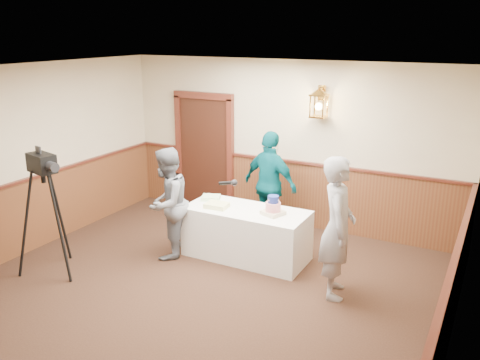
# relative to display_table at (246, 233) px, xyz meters

# --- Properties ---
(ground) EXTENTS (7.00, 7.00, 0.00)m
(ground) POSITION_rel_display_table_xyz_m (-0.06, -1.90, -0.38)
(ground) COLOR black
(ground) RESTS_ON ground
(room_shell) EXTENTS (6.02, 7.02, 2.81)m
(room_shell) POSITION_rel_display_table_xyz_m (-0.11, -1.45, 1.15)
(room_shell) COLOR #C3B092
(room_shell) RESTS_ON ground
(display_table) EXTENTS (1.80, 0.80, 0.75)m
(display_table) POSITION_rel_display_table_xyz_m (0.00, 0.00, 0.00)
(display_table) COLOR white
(display_table) RESTS_ON ground
(tiered_cake) EXTENTS (0.35, 0.35, 0.28)m
(tiered_cake) POSITION_rel_display_table_xyz_m (0.43, -0.01, 0.48)
(tiered_cake) COLOR beige
(tiered_cake) RESTS_ON display_table
(sheet_cake_yellow) EXTENTS (0.34, 0.27, 0.07)m
(sheet_cake_yellow) POSITION_rel_display_table_xyz_m (-0.42, -0.13, 0.41)
(sheet_cake_yellow) COLOR #D2D680
(sheet_cake_yellow) RESTS_ON display_table
(sheet_cake_green) EXTENTS (0.33, 0.30, 0.06)m
(sheet_cake_green) POSITION_rel_display_table_xyz_m (-0.69, 0.14, 0.41)
(sheet_cake_green) COLOR #AFEDA7
(sheet_cake_green) RESTS_ON display_table
(interviewer) EXTENTS (1.53, 0.87, 1.65)m
(interviewer) POSITION_rel_display_table_xyz_m (-1.04, -0.50, 0.45)
(interviewer) COLOR slate
(interviewer) RESTS_ON ground
(baker) EXTENTS (0.62, 0.77, 1.82)m
(baker) POSITION_rel_display_table_xyz_m (1.49, -0.45, 0.53)
(baker) COLOR gray
(baker) RESTS_ON ground
(assistant_p) EXTENTS (1.09, 0.67, 1.73)m
(assistant_p) POSITION_rel_display_table_xyz_m (-0.05, 0.95, 0.49)
(assistant_p) COLOR #054D57
(assistant_p) RESTS_ON ground
(tv_camera_rig) EXTENTS (0.67, 0.62, 1.70)m
(tv_camera_rig) POSITION_rel_display_table_xyz_m (-2.16, -1.69, 0.39)
(tv_camera_rig) COLOR black
(tv_camera_rig) RESTS_ON ground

